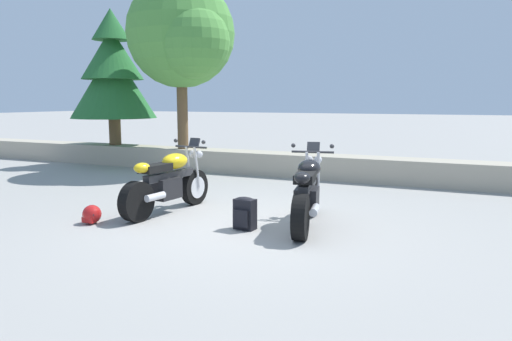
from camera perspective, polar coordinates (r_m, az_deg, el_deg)
ground_plane at (r=7.16m, az=-1.64°, el=-6.58°), size 120.00×120.00×0.00m
stone_wall at (r=11.53m, az=8.94°, el=0.40°), size 36.00×0.80×0.55m
motorcycle_yellow_near_left at (r=8.08m, az=-10.23°, el=-1.46°), size 0.67×2.07×1.18m
motorcycle_black_centre at (r=7.11m, az=6.08°, el=-2.70°), size 0.80×2.05×1.18m
rider_backpack at (r=6.94m, az=-1.33°, el=-4.98°), size 0.32×0.28×0.47m
rider_helmet at (r=7.69m, az=-18.76°, el=-4.92°), size 0.28×0.28×0.28m
pine_tree_far_left at (r=14.63m, az=-16.50°, el=10.98°), size 2.41×2.41×3.83m
leafy_tree_mid_left at (r=12.96m, az=-8.54°, el=15.42°), size 2.93×2.79×4.38m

